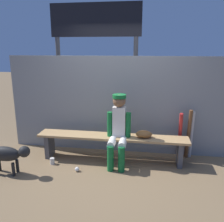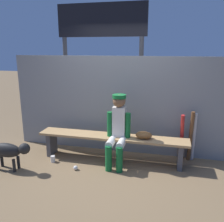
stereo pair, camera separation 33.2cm
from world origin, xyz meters
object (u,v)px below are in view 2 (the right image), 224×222
Objects in this scene: baseball at (76,168)px; cup_on_ground at (53,159)px; player_seated at (118,128)px; dog at (9,151)px; bat_aluminum_silver at (194,137)px; scoreboard at (105,36)px; bat_wood_dark at (191,137)px; bat_aluminum_red at (182,137)px; dugout_bench at (112,141)px; baseball_glove at (144,135)px; cup_on_bench at (123,133)px.

cup_on_ground reaches higher than baseball.
player_seated reaches higher than dog.
bat_aluminum_silver is (1.28, 0.45, -0.22)m from player_seated.
bat_wood_dark is at bearing -32.88° from scoreboard.
baseball is 0.54m from cup_on_ground.
bat_aluminum_silver is 3.15m from dog.
dog is at bearing -159.80° from player_seated.
bat_aluminum_red is at bearing 21.05° from player_seated.
bat_aluminum_silver is 2.53m from cup_on_ground.
scoreboard is (-1.94, 1.18, 1.77)m from bat_aluminum_silver.
dugout_bench is 0.58m from baseball_glove.
baseball is (-1.06, -0.49, -0.49)m from baseball_glove.
scoreboard is at bearing 112.07° from player_seated.
baseball is at bearing -156.42° from bat_aluminum_silver.
bat_wood_dark is (1.35, 0.30, 0.09)m from dugout_bench.
baseball_glove reaches higher than dugout_bench.
cup_on_ground is (-0.50, 0.19, 0.02)m from baseball.
player_seated is at bearing 9.83° from cup_on_ground.
baseball_glove is 0.37m from cup_on_bench.
bat_aluminum_silver is 0.28× the size of scoreboard.
player_seated is 1.82m from dog.
dugout_bench is 3.00× the size of bat_aluminum_silver.
player_seated is 4.34× the size of baseball_glove.
player_seated is at bearing -161.42° from bat_wood_dark.
player_seated is 0.47m from baseball_glove.
bat_wood_dark is at bearing 12.58° from dugout_bench.
baseball_glove is 2.55× the size of cup_on_bench.
cup_on_bench reaches higher than cup_on_ground.
baseball_glove is 1.67m from cup_on_ground.
bat_aluminum_red is 1.92m from baseball.
baseball_glove is at bearing -159.15° from bat_wood_dark.
player_seated is 1.44× the size of dog.
scoreboard is at bearing 145.01° from bat_aluminum_red.
cup_on_bench is 1.90m from dog.
bat_wood_dark is at bearing -0.97° from bat_aluminum_red.
cup_on_ground is 1.33m from cup_on_bench.
bat_wood_dark is (0.79, 0.30, -0.07)m from baseball_glove.
player_seated reaches higher than bat_wood_dark.
bat_aluminum_red is at bearing -169.95° from bat_aluminum_silver.
dog is (-0.55, -0.42, 0.28)m from cup_on_ground.
player_seated reaches higher than baseball.
dugout_bench is at bearing 25.09° from dog.
baseball_glove is at bearing 11.08° from cup_on_ground.
dugout_bench is at bearing -167.42° from bat_wood_dark.
baseball_glove is at bearing 14.29° from player_seated.
dugout_bench is at bearing 44.29° from baseball.
cup_on_ground is (-1.57, -0.31, -0.48)m from baseball_glove.
bat_aluminum_silver is at bearing 19.39° from player_seated.
bat_aluminum_red is at bearing 25.04° from baseball.
bat_aluminum_red is 2.76m from scoreboard.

